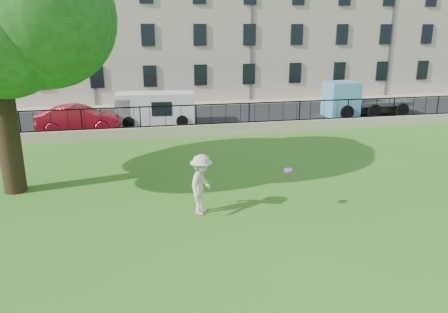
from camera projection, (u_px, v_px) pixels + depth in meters
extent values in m
plane|color=#2E6919|center=(257.00, 230.00, 12.88)|extent=(120.00, 120.00, 0.00)
cube|color=tan|center=(196.00, 130.00, 24.04)|extent=(50.00, 0.40, 0.60)
cube|color=black|center=(196.00, 124.00, 23.95)|extent=(50.00, 0.05, 0.06)
cube|color=black|center=(196.00, 105.00, 23.65)|extent=(50.00, 0.05, 0.06)
cube|color=black|center=(186.00, 119.00, 28.54)|extent=(60.00, 9.00, 0.01)
cube|color=tan|center=(177.00, 105.00, 33.40)|extent=(60.00, 1.40, 0.12)
cube|color=#C4B49C|center=(168.00, 18.00, 36.91)|extent=(56.00, 10.00, 13.00)
cylinder|color=black|center=(8.00, 134.00, 15.33)|extent=(0.78, 0.78, 4.30)
sphere|color=#1D4512|center=(45.00, 18.00, 13.84)|extent=(4.48, 4.48, 4.48)
imported|color=beige|center=(201.00, 184.00, 13.79)|extent=(1.24, 1.45, 1.95)
cylinder|color=purple|center=(288.00, 170.00, 13.71)|extent=(0.29, 0.30, 0.12)
imported|color=#B0152A|center=(79.00, 118.00, 24.89)|extent=(4.62, 1.76, 1.50)
cube|color=silver|center=(155.00, 109.00, 26.64)|extent=(4.78, 2.21, 1.95)
cube|color=#58A5D0|center=(365.00, 98.00, 29.38)|extent=(5.50, 1.96, 2.31)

